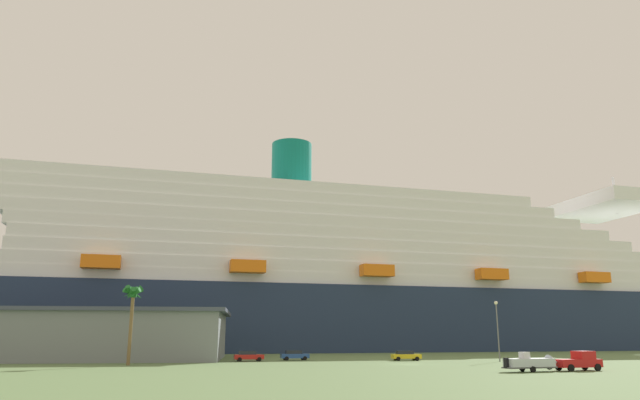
{
  "coord_description": "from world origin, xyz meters",
  "views": [
    {
      "loc": [
        -28.64,
        -80.5,
        3.9
      ],
      "look_at": [
        -7.03,
        26.11,
        29.55
      ],
      "focal_mm": 32.44,
      "sensor_mm": 36.0,
      "label": 1
    }
  ],
  "objects": [
    {
      "name": "ground_plane",
      "position": [
        0.0,
        30.0,
        0.0
      ],
      "size": [
        600.0,
        600.0,
        0.0
      ],
      "primitive_type": "plane",
      "color": "#567042"
    },
    {
      "name": "parked_car_red_hatchback",
      "position": [
        -20.95,
        14.44,
        0.83
      ],
      "size": [
        4.72,
        2.18,
        1.58
      ],
      "color": "red",
      "rests_on": "ground_plane"
    },
    {
      "name": "parked_car_blue_suv",
      "position": [
        -13.2,
        16.97,
        0.83
      ],
      "size": [
        4.67,
        2.15,
        1.58
      ],
      "color": "#264C99",
      "rests_on": "ground_plane"
    },
    {
      "name": "palm_tree",
      "position": [
        -38.04,
        4.56,
        8.96
      ],
      "size": [
        2.99,
        2.92,
        10.83
      ],
      "color": "brown",
      "rests_on": "ground_plane"
    },
    {
      "name": "cruise_ship",
      "position": [
        25.76,
        71.02,
        17.05
      ],
      "size": [
        266.8,
        47.95,
        59.84
      ],
      "color": "#1E2D4C",
      "rests_on": "ground_plane"
    },
    {
      "name": "small_boat_on_trailer",
      "position": [
        8.25,
        -19.42,
        0.96
      ],
      "size": [
        7.88,
        2.54,
        2.15
      ],
      "color": "#595960",
      "rests_on": "ground_plane"
    },
    {
      "name": "terminal_building",
      "position": [
        -49.24,
        25.85,
        4.12
      ],
      "size": [
        53.03,
        32.36,
        8.19
      ],
      "color": "slate",
      "rests_on": "ground_plane"
    },
    {
      "name": "parked_car_silver_sedan",
      "position": [
        -30.35,
        14.04,
        0.83
      ],
      "size": [
        4.71,
        2.46,
        1.58
      ],
      "color": "silver",
      "rests_on": "ground_plane"
    },
    {
      "name": "parked_car_yellow_taxi",
      "position": [
        4.29,
        11.81,
        0.83
      ],
      "size": [
        4.83,
        2.36,
        1.58
      ],
      "color": "yellow",
      "rests_on": "ground_plane"
    },
    {
      "name": "pickup_truck",
      "position": [
        14.38,
        -18.69,
        1.04
      ],
      "size": [
        5.8,
        2.8,
        2.2
      ],
      "color": "red",
      "rests_on": "ground_plane"
    },
    {
      "name": "street_lamp",
      "position": [
        17.37,
        5.33,
        5.94
      ],
      "size": [
        0.56,
        0.56,
        9.32
      ],
      "color": "slate",
      "rests_on": "ground_plane"
    }
  ]
}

